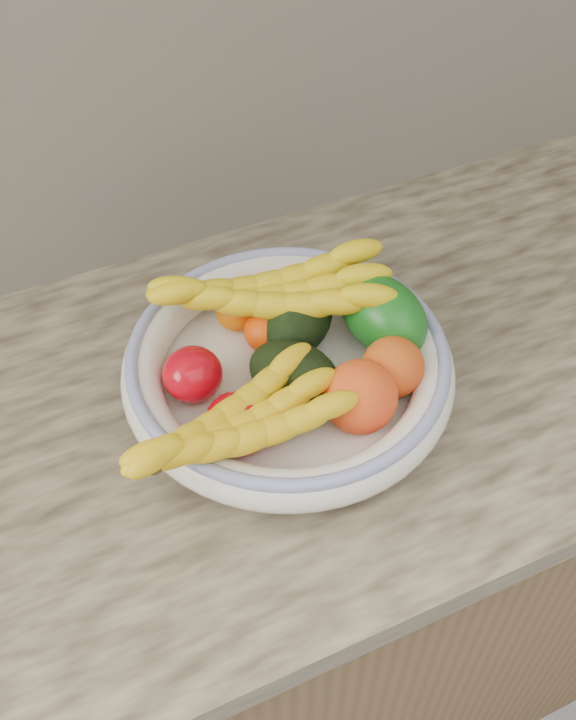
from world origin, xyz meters
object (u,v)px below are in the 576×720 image
(green_mango, at_px, (383,315))
(banana_bunch_front, at_px, (236,429))
(fruit_bowl, at_px, (288,367))
(banana_bunch_back, at_px, (271,298))

(green_mango, relative_size, banana_bunch_front, 0.47)
(fruit_bowl, distance_m, banana_bunch_front, 0.13)
(fruit_bowl, xyz_separation_m, banana_bunch_back, (0.01, 0.08, 0.04))
(green_mango, height_order, banana_bunch_back, same)
(green_mango, bearing_deg, banana_bunch_front, -170.68)
(fruit_bowl, bearing_deg, banana_bunch_front, -139.19)
(fruit_bowl, bearing_deg, banana_bunch_back, 80.55)
(fruit_bowl, relative_size, banana_bunch_back, 1.28)
(green_mango, bearing_deg, banana_bunch_back, 135.70)
(green_mango, distance_m, banana_bunch_front, 0.24)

